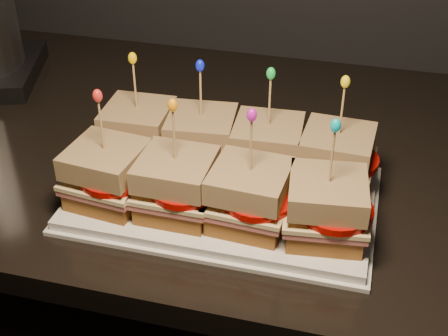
# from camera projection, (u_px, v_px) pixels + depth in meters

# --- Properties ---
(granite_slab) EXTENTS (2.20, 0.71, 0.04)m
(granite_slab) POSITION_uv_depth(u_px,v_px,m) (256.00, 155.00, 0.99)
(granite_slab) COLOR black
(granite_slab) RESTS_ON cabinet
(platter) EXTENTS (0.40, 0.25, 0.02)m
(platter) POSITION_uv_depth(u_px,v_px,m) (224.00, 196.00, 0.85)
(platter) COLOR white
(platter) RESTS_ON granite_slab
(platter_rim) EXTENTS (0.41, 0.26, 0.01)m
(platter_rim) POSITION_uv_depth(u_px,v_px,m) (224.00, 199.00, 0.86)
(platter_rim) COLOR white
(platter_rim) RESTS_ON granite_slab
(sandwich_0_bread_bot) EXTENTS (0.09, 0.09, 0.02)m
(sandwich_0_bread_bot) POSITION_uv_depth(u_px,v_px,m) (140.00, 148.00, 0.92)
(sandwich_0_bread_bot) COLOR #5D3411
(sandwich_0_bread_bot) RESTS_ON platter
(sandwich_0_ham) EXTENTS (0.10, 0.10, 0.01)m
(sandwich_0_ham) POSITION_uv_depth(u_px,v_px,m) (140.00, 138.00, 0.91)
(sandwich_0_ham) COLOR #B8584E
(sandwich_0_ham) RESTS_ON sandwich_0_bread_bot
(sandwich_0_cheese) EXTENTS (0.10, 0.10, 0.01)m
(sandwich_0_cheese) POSITION_uv_depth(u_px,v_px,m) (139.00, 134.00, 0.90)
(sandwich_0_cheese) COLOR beige
(sandwich_0_cheese) RESTS_ON sandwich_0_ham
(sandwich_0_tomato) EXTENTS (0.09, 0.09, 0.01)m
(sandwich_0_tomato) POSITION_uv_depth(u_px,v_px,m) (145.00, 132.00, 0.89)
(sandwich_0_tomato) COLOR #AC0904
(sandwich_0_tomato) RESTS_ON sandwich_0_cheese
(sandwich_0_bread_top) EXTENTS (0.09, 0.09, 0.03)m
(sandwich_0_bread_top) POSITION_uv_depth(u_px,v_px,m) (138.00, 117.00, 0.89)
(sandwich_0_bread_top) COLOR brown
(sandwich_0_bread_top) RESTS_ON sandwich_0_tomato
(sandwich_0_pick) EXTENTS (0.00, 0.00, 0.09)m
(sandwich_0_pick) POSITION_uv_depth(u_px,v_px,m) (135.00, 88.00, 0.86)
(sandwich_0_pick) COLOR tan
(sandwich_0_pick) RESTS_ON sandwich_0_bread_top
(sandwich_0_frill) EXTENTS (0.01, 0.01, 0.02)m
(sandwich_0_frill) POSITION_uv_depth(u_px,v_px,m) (132.00, 58.00, 0.84)
(sandwich_0_frill) COLOR #F8BF02
(sandwich_0_frill) RESTS_ON sandwich_0_pick
(sandwich_1_bread_bot) EXTENTS (0.10, 0.10, 0.02)m
(sandwich_1_bread_bot) POSITION_uv_depth(u_px,v_px,m) (202.00, 156.00, 0.90)
(sandwich_1_bread_bot) COLOR #5D3411
(sandwich_1_bread_bot) RESTS_ON platter
(sandwich_1_ham) EXTENTS (0.11, 0.10, 0.01)m
(sandwich_1_ham) POSITION_uv_depth(u_px,v_px,m) (202.00, 147.00, 0.89)
(sandwich_1_ham) COLOR #B8584E
(sandwich_1_ham) RESTS_ON sandwich_1_bread_bot
(sandwich_1_cheese) EXTENTS (0.11, 0.11, 0.01)m
(sandwich_1_cheese) POSITION_uv_depth(u_px,v_px,m) (202.00, 142.00, 0.88)
(sandwich_1_cheese) COLOR beige
(sandwich_1_cheese) RESTS_ON sandwich_1_ham
(sandwich_1_tomato) EXTENTS (0.09, 0.09, 0.01)m
(sandwich_1_tomato) POSITION_uv_depth(u_px,v_px,m) (209.00, 141.00, 0.87)
(sandwich_1_tomato) COLOR #AC0904
(sandwich_1_tomato) RESTS_ON sandwich_1_cheese
(sandwich_1_bread_top) EXTENTS (0.10, 0.10, 0.03)m
(sandwich_1_bread_top) POSITION_uv_depth(u_px,v_px,m) (201.00, 126.00, 0.87)
(sandwich_1_bread_top) COLOR brown
(sandwich_1_bread_top) RESTS_ON sandwich_1_tomato
(sandwich_1_pick) EXTENTS (0.00, 0.00, 0.09)m
(sandwich_1_pick) POSITION_uv_depth(u_px,v_px,m) (201.00, 96.00, 0.84)
(sandwich_1_pick) COLOR tan
(sandwich_1_pick) RESTS_ON sandwich_1_bread_top
(sandwich_1_frill) EXTENTS (0.01, 0.01, 0.02)m
(sandwich_1_frill) POSITION_uv_depth(u_px,v_px,m) (200.00, 66.00, 0.82)
(sandwich_1_frill) COLOR #0E1CE3
(sandwich_1_frill) RESTS_ON sandwich_1_pick
(sandwich_2_bread_bot) EXTENTS (0.09, 0.09, 0.02)m
(sandwich_2_bread_bot) POSITION_uv_depth(u_px,v_px,m) (267.00, 166.00, 0.88)
(sandwich_2_bread_bot) COLOR #5D3411
(sandwich_2_bread_bot) RESTS_ON platter
(sandwich_2_ham) EXTENTS (0.10, 0.10, 0.01)m
(sandwich_2_ham) POSITION_uv_depth(u_px,v_px,m) (267.00, 156.00, 0.87)
(sandwich_2_ham) COLOR #B8584E
(sandwich_2_ham) RESTS_ON sandwich_2_bread_bot
(sandwich_2_cheese) EXTENTS (0.11, 0.10, 0.01)m
(sandwich_2_cheese) POSITION_uv_depth(u_px,v_px,m) (267.00, 151.00, 0.86)
(sandwich_2_cheese) COLOR beige
(sandwich_2_cheese) RESTS_ON sandwich_2_ham
(sandwich_2_tomato) EXTENTS (0.09, 0.09, 0.01)m
(sandwich_2_tomato) POSITION_uv_depth(u_px,v_px,m) (275.00, 150.00, 0.85)
(sandwich_2_tomato) COLOR #AC0904
(sandwich_2_tomato) RESTS_ON sandwich_2_cheese
(sandwich_2_bread_top) EXTENTS (0.10, 0.10, 0.03)m
(sandwich_2_bread_top) POSITION_uv_depth(u_px,v_px,m) (268.00, 134.00, 0.85)
(sandwich_2_bread_top) COLOR brown
(sandwich_2_bread_top) RESTS_ON sandwich_2_tomato
(sandwich_2_pick) EXTENTS (0.00, 0.00, 0.09)m
(sandwich_2_pick) POSITION_uv_depth(u_px,v_px,m) (269.00, 105.00, 0.82)
(sandwich_2_pick) COLOR tan
(sandwich_2_pick) RESTS_ON sandwich_2_bread_top
(sandwich_2_frill) EXTENTS (0.01, 0.01, 0.02)m
(sandwich_2_frill) POSITION_uv_depth(u_px,v_px,m) (271.00, 73.00, 0.80)
(sandwich_2_frill) COLOR green
(sandwich_2_frill) RESTS_ON sandwich_2_pick
(sandwich_3_bread_bot) EXTENTS (0.09, 0.09, 0.02)m
(sandwich_3_bread_bot) POSITION_uv_depth(u_px,v_px,m) (334.00, 175.00, 0.86)
(sandwich_3_bread_bot) COLOR #5D3411
(sandwich_3_bread_bot) RESTS_ON platter
(sandwich_3_ham) EXTENTS (0.10, 0.10, 0.01)m
(sandwich_3_ham) POSITION_uv_depth(u_px,v_px,m) (335.00, 165.00, 0.85)
(sandwich_3_ham) COLOR #B8584E
(sandwich_3_ham) RESTS_ON sandwich_3_bread_bot
(sandwich_3_cheese) EXTENTS (0.11, 0.10, 0.01)m
(sandwich_3_cheese) POSITION_uv_depth(u_px,v_px,m) (336.00, 161.00, 0.84)
(sandwich_3_cheese) COLOR beige
(sandwich_3_cheese) RESTS_ON sandwich_3_ham
(sandwich_3_tomato) EXTENTS (0.09, 0.09, 0.01)m
(sandwich_3_tomato) POSITION_uv_depth(u_px,v_px,m) (345.00, 160.00, 0.83)
(sandwich_3_tomato) COLOR #AC0904
(sandwich_3_tomato) RESTS_ON sandwich_3_cheese
(sandwich_3_bread_top) EXTENTS (0.10, 0.10, 0.03)m
(sandwich_3_bread_top) POSITION_uv_depth(u_px,v_px,m) (338.00, 143.00, 0.83)
(sandwich_3_bread_top) COLOR brown
(sandwich_3_bread_top) RESTS_ON sandwich_3_tomato
(sandwich_3_pick) EXTENTS (0.00, 0.00, 0.09)m
(sandwich_3_pick) POSITION_uv_depth(u_px,v_px,m) (342.00, 113.00, 0.80)
(sandwich_3_pick) COLOR tan
(sandwich_3_pick) RESTS_ON sandwich_3_bread_top
(sandwich_3_frill) EXTENTS (0.01, 0.01, 0.02)m
(sandwich_3_frill) POSITION_uv_depth(u_px,v_px,m) (345.00, 82.00, 0.78)
(sandwich_3_frill) COLOR yellow
(sandwich_3_frill) RESTS_ON sandwich_3_pick
(sandwich_4_bread_bot) EXTENTS (0.10, 0.10, 0.02)m
(sandwich_4_bread_bot) POSITION_uv_depth(u_px,v_px,m) (110.00, 191.00, 0.82)
(sandwich_4_bread_bot) COLOR #5D3411
(sandwich_4_bread_bot) RESTS_ON platter
(sandwich_4_ham) EXTENTS (0.11, 0.11, 0.01)m
(sandwich_4_ham) POSITION_uv_depth(u_px,v_px,m) (108.00, 181.00, 0.81)
(sandwich_4_ham) COLOR #B8584E
(sandwich_4_ham) RESTS_ON sandwich_4_bread_bot
(sandwich_4_cheese) EXTENTS (0.11, 0.11, 0.01)m
(sandwich_4_cheese) POSITION_uv_depth(u_px,v_px,m) (108.00, 177.00, 0.81)
(sandwich_4_cheese) COLOR beige
(sandwich_4_cheese) RESTS_ON sandwich_4_ham
(sandwich_4_tomato) EXTENTS (0.09, 0.09, 0.01)m
(sandwich_4_tomato) POSITION_uv_depth(u_px,v_px,m) (114.00, 176.00, 0.80)
(sandwich_4_tomato) COLOR #AC0904
(sandwich_4_tomato) RESTS_ON sandwich_4_cheese
(sandwich_4_bread_top) EXTENTS (0.10, 0.10, 0.03)m
(sandwich_4_bread_top) POSITION_uv_depth(u_px,v_px,m) (105.00, 159.00, 0.80)
(sandwich_4_bread_top) COLOR brown
(sandwich_4_bread_top) RESTS_ON sandwich_4_tomato
(sandwich_4_pick) EXTENTS (0.00, 0.00, 0.09)m
(sandwich_4_pick) POSITION_uv_depth(u_px,v_px,m) (102.00, 128.00, 0.77)
(sandwich_4_pick) COLOR tan
(sandwich_4_pick) RESTS_ON sandwich_4_bread_top
(sandwich_4_frill) EXTENTS (0.01, 0.01, 0.02)m
(sandwich_4_frill) POSITION_uv_depth(u_px,v_px,m) (97.00, 96.00, 0.75)
(sandwich_4_frill) COLOR red
(sandwich_4_frill) RESTS_ON sandwich_4_pick
(sandwich_5_bread_bot) EXTENTS (0.09, 0.09, 0.02)m
(sandwich_5_bread_bot) POSITION_uv_depth(u_px,v_px,m) (178.00, 202.00, 0.80)
(sandwich_5_bread_bot) COLOR #5D3411
(sandwich_5_bread_bot) RESTS_ON platter
(sandwich_5_ham) EXTENTS (0.10, 0.10, 0.01)m
(sandwich_5_ham) POSITION_uv_depth(u_px,v_px,m) (177.00, 192.00, 0.80)
(sandwich_5_ham) COLOR #B8584E
(sandwich_5_ham) RESTS_ON sandwich_5_bread_bot
(sandwich_5_cheese) EXTENTS (0.10, 0.10, 0.01)m
(sandwich_5_cheese) POSITION_uv_depth(u_px,v_px,m) (177.00, 188.00, 0.79)
(sandwich_5_cheese) COLOR beige
(sandwich_5_cheese) RESTS_ON sandwich_5_ham
(sandwich_5_tomato) EXTENTS (0.09, 0.09, 0.01)m
(sandwich_5_tomato) POSITION_uv_depth(u_px,v_px,m) (184.00, 187.00, 0.78)
(sandwich_5_tomato) COLOR #AC0904
(sandwich_5_tomato) RESTS_ON sandwich_5_cheese
(sandwich_5_bread_top) EXTENTS (0.09, 0.09, 0.03)m
(sandwich_5_bread_top) POSITION_uv_depth(u_px,v_px,m) (176.00, 170.00, 0.78)
(sandwich_5_bread_top) COLOR brown
(sandwich_5_bread_top) RESTS_ON sandwich_5_tomato
(sandwich_5_pick) EXTENTS (0.00, 0.00, 0.09)m
(sandwich_5_pick) POSITION_uv_depth(u_px,v_px,m) (174.00, 138.00, 0.75)
(sandwich_5_pick) COLOR tan
(sandwich_5_pick) RESTS_ON sandwich_5_bread_top
(sandwich_5_frill) EXTENTS (0.01, 0.01, 0.02)m
(sandwich_5_frill) POSITION_uv_depth(u_px,v_px,m) (173.00, 105.00, 0.73)
(sandwich_5_frill) COLOR orange
(sandwich_5_frill) RESTS_ON sandwich_5_pick
(sandwich_6_bread_bot) EXTENTS (0.10, 0.10, 0.02)m
(sandwich_6_bread_bot) POSITION_uv_depth(u_px,v_px,m) (249.00, 214.00, 0.78)
(sandwich_6_bread_bot) COLOR #5D3411
(sandwich_6_bread_bot) RESTS_ON platter
(sandwich_6_ham) EXTENTS (0.10, 0.10, 0.01)m
(sandwich_6_ham) POSITION_uv_depth(u_px,v_px,m) (249.00, 203.00, 0.78)
(sandwich_6_ham) COLOR #B8584E
(sandwich_6_ham) RESTS_ON sandwich_6_bread_bot
(sandwich_6_cheese) EXTENTS (0.11, 0.10, 0.01)m
(sandwich_6_cheese) POSITION_uv_depth(u_px,v_px,m) (249.00, 199.00, 0.77)
(sandwich_6_cheese) COLOR beige
(sandwich_6_cheese) RESTS_ON sandwich_6_ham
(sandwich_6_tomato) EXTENTS (0.09, 0.09, 0.01)m
(sandwich_6_tomato) POSITION_uv_depth(u_px,v_px,m) (258.00, 198.00, 0.76)
(sandwich_6_tomato) COLOR #AC0904
(sandwich_6_tomato) RESTS_ON sandwich_6_cheese
(sandwich_6_bread_top) EXTENTS (0.10, 0.10, 0.03)m
(sandwich_6_bread_top) POSITION_uv_depth(u_px,v_px,m) (250.00, 180.00, 0.76)
(sandwich_6_bread_top) COLOR brown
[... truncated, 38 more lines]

